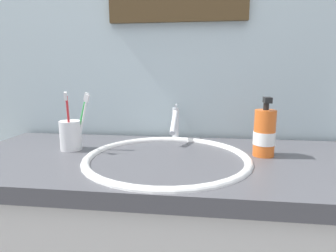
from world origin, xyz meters
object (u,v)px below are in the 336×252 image
(faucet, at_px, (175,122))
(soap_dispenser, at_px, (264,134))
(toothbrush_white, at_px, (83,118))
(toothbrush_red, at_px, (68,117))
(toothbrush_cup, at_px, (71,135))
(toothbrush_green, at_px, (82,117))

(faucet, xyz_separation_m, soap_dispenser, (0.28, -0.16, 0.00))
(toothbrush_white, xyz_separation_m, soap_dispenser, (0.55, 0.00, -0.04))
(toothbrush_red, distance_m, soap_dispenser, 0.59)
(faucet, relative_size, toothbrush_cup, 1.71)
(toothbrush_green, bearing_deg, toothbrush_white, -8.50)
(toothbrush_red, height_order, soap_dispenser, toothbrush_red)
(toothbrush_white, bearing_deg, faucet, 30.23)
(faucet, distance_m, toothbrush_green, 0.32)
(faucet, xyz_separation_m, toothbrush_green, (-0.28, -0.16, 0.04))
(toothbrush_cup, bearing_deg, toothbrush_green, 11.47)
(toothbrush_cup, relative_size, toothbrush_white, 0.54)
(toothbrush_cup, height_order, toothbrush_red, toothbrush_red)
(faucet, bearing_deg, toothbrush_white, -149.77)
(toothbrush_white, xyz_separation_m, toothbrush_green, (-0.01, 0.00, 0.00))
(toothbrush_green, bearing_deg, soap_dispenser, 0.01)
(faucet, height_order, toothbrush_red, toothbrush_red)
(toothbrush_white, distance_m, toothbrush_green, 0.01)
(faucet, relative_size, toothbrush_green, 0.90)
(faucet, height_order, toothbrush_cup, faucet)
(faucet, distance_m, toothbrush_red, 0.36)
(toothbrush_cup, relative_size, toothbrush_green, 0.52)
(toothbrush_cup, relative_size, soap_dispenser, 0.53)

